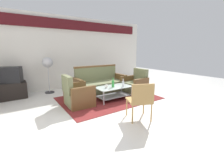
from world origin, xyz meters
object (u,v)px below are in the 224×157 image
at_px(bottle_clear, 123,84).
at_px(bottle_green, 113,84).
at_px(television, 10,75).
at_px(armchair_left, 78,95).
at_px(pedestal_fan, 48,65).
at_px(cup, 106,86).
at_px(coffee_table, 114,91).
at_px(armchair_right, 135,85).
at_px(wicker_chair, 140,99).
at_px(tv_stand, 12,91).
at_px(couch, 100,85).

bearing_deg(bottle_clear, bottle_green, 150.47).
bearing_deg(television, armchair_left, 147.12).
relative_size(television, pedestal_fan, 0.55).
bearing_deg(cup, bottle_green, -1.04).
bearing_deg(pedestal_fan, coffee_table, -52.74).
bearing_deg(coffee_table, pedestal_fan, 127.26).
height_order(armchair_right, wicker_chair, armchair_right).
bearing_deg(armchair_right, wicker_chair, 137.76).
bearing_deg(tv_stand, armchair_left, -49.74).
xyz_separation_m(couch, television, (-2.56, 1.06, 0.44)).
bearing_deg(television, cup, 157.44).
height_order(bottle_clear, television, television).
distance_m(couch, bottle_green, 0.87).
bearing_deg(coffee_table, bottle_clear, -37.70).
xyz_separation_m(cup, pedestal_fan, (-1.19, 1.95, 0.55)).
bearing_deg(cup, coffee_table, 4.48).
distance_m(couch, television, 2.81).
height_order(couch, cup, couch).
bearing_deg(armchair_left, tv_stand, -138.46).
height_order(coffee_table, wicker_chair, wicker_chair).
xyz_separation_m(coffee_table, television, (-2.58, 1.88, 0.49)).
relative_size(armchair_left, bottle_clear, 3.45).
xyz_separation_m(bottle_green, pedestal_fan, (-1.42, 1.95, 0.50)).
distance_m(coffee_table, bottle_green, 0.25).
bearing_deg(tv_stand, pedestal_fan, 2.57).
xyz_separation_m(armchair_right, television, (-3.58, 1.75, 0.47)).
xyz_separation_m(armchair_left, bottle_clear, (1.33, -0.31, 0.22)).
relative_size(bottle_clear, bottle_green, 0.86).
height_order(bottle_green, pedestal_fan, pedestal_fan).
bearing_deg(armchair_left, bottle_green, 82.76).
distance_m(armchair_right, coffee_table, 1.02).
height_order(cup, pedestal_fan, pedestal_fan).
distance_m(bottle_clear, cup, 0.53).
height_order(armchair_left, bottle_clear, armchair_left).
height_order(armchair_right, pedestal_fan, pedestal_fan).
relative_size(bottle_clear, cup, 2.46).
distance_m(armchair_left, coffee_table, 1.11).
bearing_deg(wicker_chair, couch, 105.40).
bearing_deg(bottle_green, armchair_right, 8.48).
bearing_deg(armchair_right, pedestal_fan, 51.54).
relative_size(pedestal_fan, wicker_chair, 1.51).
distance_m(bottle_green, wicker_chair, 1.47).
height_order(armchair_left, bottle_green, armchair_left).
xyz_separation_m(couch, armchair_right, (1.02, -0.68, -0.03)).
relative_size(tv_stand, television, 1.14).
bearing_deg(wicker_chair, cup, 111.10).
distance_m(coffee_table, bottle_clear, 0.37).
distance_m(pedestal_fan, wicker_chair, 3.62).
bearing_deg(couch, pedestal_fan, -37.46).
bearing_deg(cup, tv_stand, 140.58).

